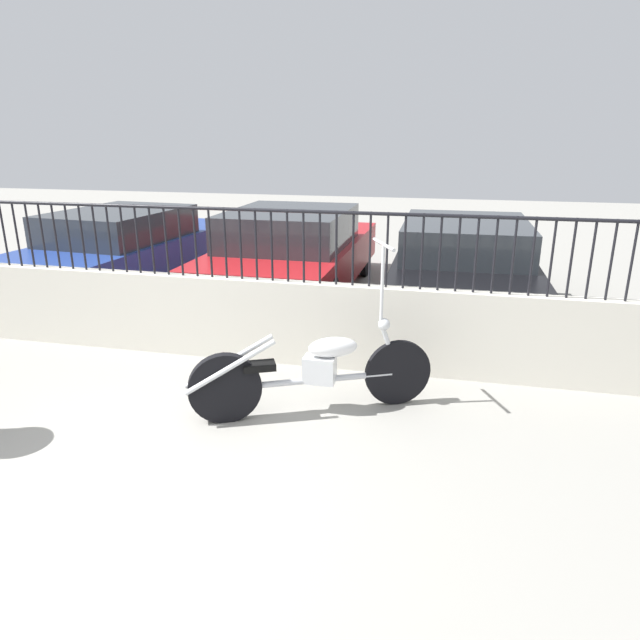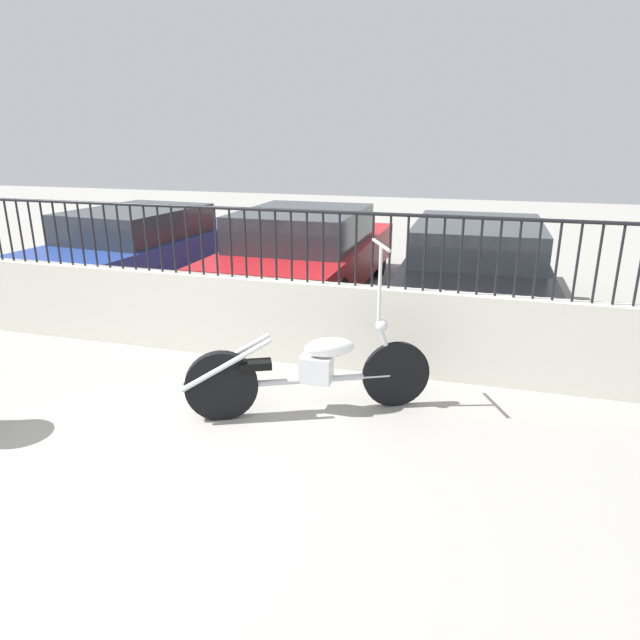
# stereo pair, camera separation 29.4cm
# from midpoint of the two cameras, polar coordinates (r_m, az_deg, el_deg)

# --- Properties ---
(ground_plane) EXTENTS (40.00, 40.00, 0.00)m
(ground_plane) POSITION_cam_midpoint_polar(r_m,az_deg,el_deg) (4.42, -25.14, -16.73)
(ground_plane) COLOR gray
(low_wall) EXTENTS (8.79, 0.18, 0.91)m
(low_wall) POSITION_cam_midpoint_polar(r_m,az_deg,el_deg) (6.42, -10.37, 0.20)
(low_wall) COLOR beige
(low_wall) RESTS_ON ground_plane
(fence_railing) EXTENTS (8.79, 0.04, 0.76)m
(fence_railing) POSITION_cam_midpoint_polar(r_m,az_deg,el_deg) (6.19, -10.87, 8.65)
(fence_railing) COLOR black
(fence_railing) RESTS_ON low_wall
(motorcycle_silver) EXTENTS (2.06, 1.07, 1.53)m
(motorcycle_silver) POSITION_cam_midpoint_polar(r_m,az_deg,el_deg) (5.05, -3.30, -5.16)
(motorcycle_silver) COLOR black
(motorcycle_silver) RESTS_ON ground_plane
(car_blue) EXTENTS (2.10, 4.61, 1.28)m
(car_blue) POSITION_cam_midpoint_polar(r_m,az_deg,el_deg) (9.74, -19.47, 6.78)
(car_blue) COLOR black
(car_blue) RESTS_ON ground_plane
(car_red) EXTENTS (1.92, 4.52, 1.33)m
(car_red) POSITION_cam_midpoint_polar(r_m,az_deg,el_deg) (8.84, -3.68, 6.82)
(car_red) COLOR black
(car_red) RESTS_ON ground_plane
(car_black) EXTENTS (1.87, 4.55, 1.28)m
(car_black) POSITION_cam_midpoint_polar(r_m,az_deg,el_deg) (8.26, 13.11, 5.48)
(car_black) COLOR black
(car_black) RESTS_ON ground_plane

